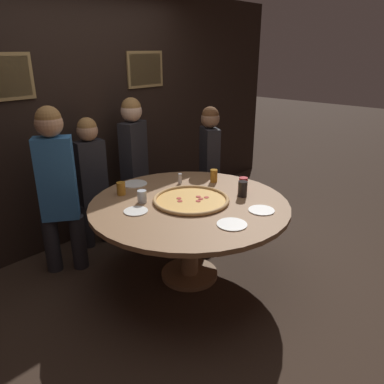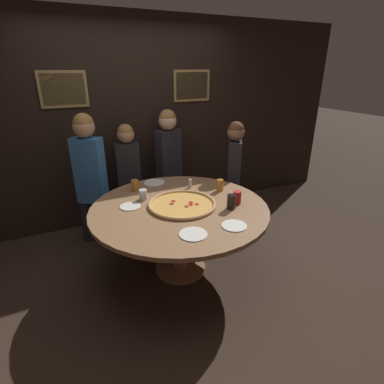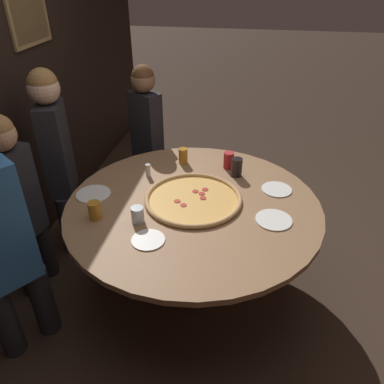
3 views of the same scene
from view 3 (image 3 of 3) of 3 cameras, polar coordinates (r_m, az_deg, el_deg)
name	(u,v)px [view 3 (image 3 of 3)]	position (r m, az deg, el deg)	size (l,w,h in m)	color
ground_plane	(193,281)	(3.00, 0.16, -13.45)	(24.00, 24.00, 0.00)	#38281E
dining_table	(193,217)	(2.59, 0.18, -3.80)	(1.72, 1.72, 0.74)	#936B47
giant_pizza	(193,199)	(2.54, 0.19, -1.01)	(0.66, 0.66, 0.03)	#E5A84C
drink_cup_by_shaker	(95,210)	(2.43, -14.62, -2.73)	(0.08, 0.08, 0.12)	#BC7A23
drink_cup_front_edge	(229,160)	(2.93, 5.61, 4.84)	(0.08, 0.08, 0.13)	#B22328
drink_cup_far_right	(183,156)	(2.99, -1.35, 5.54)	(0.07, 0.07, 0.13)	#BC7A23
drink_cup_far_left	(237,167)	(2.82, 6.83, 3.77)	(0.08, 0.08, 0.14)	black
drink_cup_centre_back	(138,215)	(2.34, -8.30, -3.46)	(0.08, 0.08, 0.11)	silver
white_plate_far_back	(274,220)	(2.41, 12.35, -4.16)	(0.23, 0.23, 0.01)	white
white_plate_right_side	(148,240)	(2.22, -6.69, -7.25)	(0.20, 0.20, 0.01)	white
white_plate_beside_cup	(277,189)	(2.73, 12.78, 0.40)	(0.21, 0.21, 0.01)	white
white_plate_near_front	(93,194)	(2.70, -14.79, -0.28)	(0.24, 0.24, 0.01)	white
condiment_shaker	(148,170)	(2.83, -6.72, 3.32)	(0.04, 0.04, 0.10)	silver
diner_centre_back	(18,199)	(2.76, -24.96, -0.92)	(0.35, 0.20, 1.36)	#232328
diner_side_right	(57,153)	(3.10, -19.82, 5.57)	(0.40, 0.25, 1.50)	#232328
diner_side_left	(147,132)	(3.49, -6.92, 9.12)	(0.29, 0.36, 1.39)	#232328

